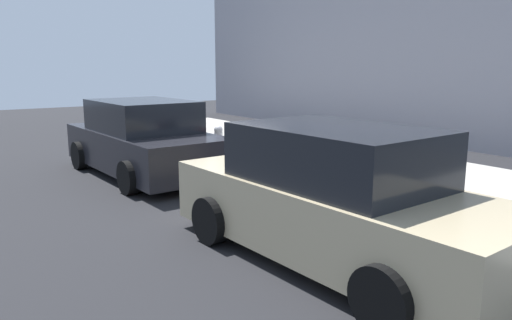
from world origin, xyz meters
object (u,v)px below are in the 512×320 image
(suitcase_maroon_7, at_px, (252,155))
(bollard_post, at_px, (203,142))
(parked_car_beige_0, at_px, (335,200))
(suitcase_teal_5, at_px, (280,159))
(suitcase_black_1, at_px, (346,175))
(suitcase_black_8, at_px, (234,149))
(suitcase_maroon_0, at_px, (367,184))
(parking_meter, at_px, (455,165))
(suitcase_red_4, at_px, (294,164))
(fire_hydrant, at_px, (218,141))
(suitcase_silver_3, at_px, (310,167))
(parked_car_charcoal_1, at_px, (144,140))
(suitcase_navy_2, at_px, (327,177))
(suitcase_olive_6, at_px, (266,159))

(suitcase_maroon_7, distance_m, bollard_post, 1.84)
(parked_car_beige_0, bearing_deg, suitcase_teal_5, -28.59)
(suitcase_black_1, relative_size, suitcase_black_8, 1.10)
(suitcase_maroon_0, xyz_separation_m, parking_meter, (-1.31, -0.32, 0.50))
(suitcase_red_4, xyz_separation_m, suitcase_teal_5, (0.46, -0.00, 0.02))
(fire_hydrant, bearing_deg, suitcase_silver_3, 179.39)
(bollard_post, xyz_separation_m, parking_meter, (-6.60, -0.40, 0.49))
(suitcase_black_1, xyz_separation_m, suitcase_red_4, (1.46, -0.08, -0.05))
(suitcase_maroon_7, height_order, parked_car_charcoal_1, parked_car_charcoal_1)
(parked_car_beige_0, xyz_separation_m, parked_car_charcoal_1, (5.89, 0.00, -0.01))
(suitcase_maroon_7, bearing_deg, parked_car_beige_0, 156.78)
(suitcase_navy_2, relative_size, suitcase_maroon_7, 1.05)
(suitcase_red_4, relative_size, parked_car_charcoal_1, 0.20)
(suitcase_olive_6, bearing_deg, suitcase_navy_2, 177.59)
(suitcase_teal_5, height_order, parked_car_charcoal_1, parked_car_charcoal_1)
(fire_hydrant, relative_size, bollard_post, 1.17)
(suitcase_maroon_0, height_order, suitcase_red_4, suitcase_maroon_0)
(bollard_post, relative_size, parked_car_charcoal_1, 0.15)
(suitcase_teal_5, relative_size, parking_meter, 0.75)
(suitcase_maroon_0, relative_size, fire_hydrant, 1.20)
(parked_car_charcoal_1, bearing_deg, suitcase_black_1, -156.46)
(suitcase_black_8, bearing_deg, parked_car_beige_0, 160.29)
(suitcase_maroon_0, xyz_separation_m, suitcase_red_4, (1.93, -0.07, 0.01))
(suitcase_olive_6, bearing_deg, parked_car_charcoal_1, 46.70)
(parked_car_charcoal_1, bearing_deg, suitcase_maroon_7, -122.61)
(suitcase_maroon_7, xyz_separation_m, fire_hydrant, (1.34, 0.06, 0.16))
(suitcase_black_1, relative_size, suitcase_teal_5, 1.11)
(suitcase_black_8, distance_m, parking_meter, 5.34)
(suitcase_navy_2, relative_size, suitcase_red_4, 0.86)
(suitcase_silver_3, relative_size, suitcase_teal_5, 0.98)
(bollard_post, bearing_deg, suitcase_red_4, -177.31)
(suitcase_maroon_0, bearing_deg, suitcase_olive_6, -1.74)
(parking_meter, relative_size, parked_car_beige_0, 0.27)
(suitcase_black_1, relative_size, parked_car_beige_0, 0.23)
(fire_hydrant, height_order, parking_meter, parking_meter)
(suitcase_red_4, bearing_deg, parked_car_beige_0, 147.99)
(suitcase_maroon_0, distance_m, parked_car_charcoal_1, 5.09)
(parking_meter, height_order, parked_car_charcoal_1, parked_car_charcoal_1)
(suitcase_red_4, height_order, bollard_post, suitcase_red_4)
(suitcase_maroon_0, distance_m, parked_car_beige_0, 2.21)
(parking_meter, bearing_deg, parked_car_beige_0, 85.78)
(suitcase_maroon_0, height_order, suitcase_teal_5, suitcase_maroon_0)
(suitcase_black_1, bearing_deg, suitcase_red_4, -3.07)
(parked_car_beige_0, bearing_deg, parking_meter, -94.22)
(suitcase_black_1, xyz_separation_m, suitcase_teal_5, (1.92, -0.08, -0.03))
(suitcase_navy_2, xyz_separation_m, suitcase_silver_3, (0.49, -0.02, 0.09))
(suitcase_olive_6, relative_size, suitcase_maroon_7, 1.00)
(suitcase_maroon_0, relative_size, parked_car_charcoal_1, 0.21)
(suitcase_silver_3, relative_size, suitcase_red_4, 1.00)
(suitcase_black_1, distance_m, suitcase_maroon_7, 2.99)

